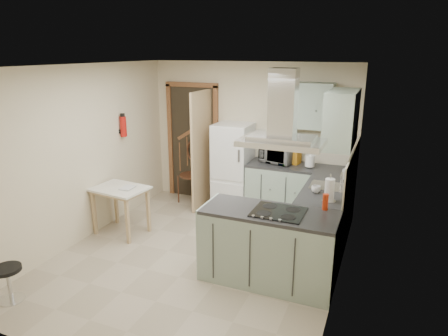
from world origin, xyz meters
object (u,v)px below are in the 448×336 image
at_px(fridge, 233,167).
at_px(peninsula, 269,246).
at_px(extractor_hood, 281,142).
at_px(bentwood_chair, 192,175).
at_px(microwave, 278,154).
at_px(drop_leaf_table, 121,210).
at_px(stool, 9,284).

relative_size(fridge, peninsula, 0.97).
bearing_deg(fridge, extractor_hood, -56.21).
relative_size(bentwood_chair, microwave, 1.91).
bearing_deg(bentwood_chair, fridge, 15.38).
height_order(fridge, bentwood_chair, fridge).
relative_size(drop_leaf_table, microwave, 1.44).
xyz_separation_m(bentwood_chair, microwave, (1.54, 0.07, 0.54)).
relative_size(extractor_hood, drop_leaf_table, 1.17).
distance_m(fridge, extractor_hood, 2.57).
bearing_deg(peninsula, fridge, 121.74).
bearing_deg(bentwood_chair, extractor_hood, -27.67).
height_order(extractor_hood, bentwood_chair, extractor_hood).
xyz_separation_m(peninsula, bentwood_chair, (-2.01, 1.98, 0.06)).
distance_m(bentwood_chair, stool, 3.51).
xyz_separation_m(extractor_hood, microwave, (-0.57, 2.05, -0.67)).
xyz_separation_m(fridge, stool, (-1.30, -3.46, -0.54)).
bearing_deg(drop_leaf_table, stool, -86.94).
distance_m(drop_leaf_table, microwave, 2.63).
distance_m(extractor_hood, stool, 3.37).
height_order(fridge, drop_leaf_table, fridge).
bearing_deg(stool, fridge, 69.38).
distance_m(fridge, bentwood_chair, 0.82).
bearing_deg(microwave, fridge, -160.37).
height_order(fridge, extractor_hood, extractor_hood).
bearing_deg(fridge, microwave, 5.07).
bearing_deg(extractor_hood, drop_leaf_table, 170.51).
bearing_deg(extractor_hood, peninsula, 180.00).
bearing_deg(extractor_hood, fridge, 123.79).
bearing_deg(stool, microwave, 59.73).
height_order(drop_leaf_table, bentwood_chair, bentwood_chair).
bearing_deg(microwave, bentwood_chair, -163.01).
bearing_deg(fridge, drop_leaf_table, -127.46).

